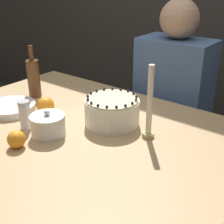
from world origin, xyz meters
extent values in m
cube|color=tan|center=(0.00, 0.00, 0.73)|extent=(1.38, 1.02, 0.03)
cylinder|color=tan|center=(-0.63, 0.45, 0.36)|extent=(0.07, 0.07, 0.71)
cylinder|color=white|center=(0.09, 0.14, 0.80)|extent=(0.23, 0.23, 0.11)
cylinder|color=beige|center=(0.09, 0.14, 0.86)|extent=(0.22, 0.22, 0.01)
sphere|color=#191E3D|center=(0.20, 0.14, 0.87)|extent=(0.01, 0.01, 0.01)
sphere|color=#191E3D|center=(0.19, 0.17, 0.87)|extent=(0.01, 0.01, 0.01)
sphere|color=#191E3D|center=(0.17, 0.21, 0.87)|extent=(0.01, 0.01, 0.01)
sphere|color=#191E3D|center=(0.14, 0.23, 0.87)|extent=(0.01, 0.01, 0.01)
sphere|color=#191E3D|center=(0.10, 0.24, 0.87)|extent=(0.01, 0.01, 0.01)
sphere|color=#191E3D|center=(0.07, 0.24, 0.87)|extent=(0.01, 0.01, 0.01)
sphere|color=#191E3D|center=(0.03, 0.22, 0.87)|extent=(0.01, 0.01, 0.01)
sphere|color=#191E3D|center=(0.01, 0.19, 0.87)|extent=(0.01, 0.01, 0.01)
sphere|color=#191E3D|center=(-0.01, 0.16, 0.87)|extent=(0.01, 0.01, 0.01)
sphere|color=#191E3D|center=(-0.01, 0.12, 0.87)|extent=(0.01, 0.01, 0.01)
sphere|color=#191E3D|center=(0.01, 0.08, 0.87)|extent=(0.01, 0.01, 0.01)
sphere|color=#191E3D|center=(0.03, 0.05, 0.87)|extent=(0.01, 0.01, 0.01)
sphere|color=#191E3D|center=(0.07, 0.04, 0.87)|extent=(0.01, 0.01, 0.01)
sphere|color=#191E3D|center=(0.10, 0.03, 0.87)|extent=(0.01, 0.01, 0.01)
sphere|color=#191E3D|center=(0.14, 0.04, 0.87)|extent=(0.01, 0.01, 0.01)
sphere|color=#191E3D|center=(0.17, 0.07, 0.87)|extent=(0.01, 0.01, 0.01)
sphere|color=#191E3D|center=(0.19, 0.10, 0.87)|extent=(0.01, 0.01, 0.01)
cylinder|color=silver|center=(-0.04, -0.10, 0.78)|extent=(0.14, 0.14, 0.07)
cylinder|color=silver|center=(-0.04, -0.10, 0.82)|extent=(0.14, 0.14, 0.01)
sphere|color=silver|center=(-0.04, -0.10, 0.84)|extent=(0.02, 0.02, 0.02)
cylinder|color=white|center=(-0.16, -0.12, 0.80)|extent=(0.05, 0.05, 0.11)
cylinder|color=silver|center=(-0.16, -0.12, 0.86)|extent=(0.05, 0.05, 0.02)
cylinder|color=silver|center=(-0.37, -0.05, 0.75)|extent=(0.24, 0.24, 0.01)
cylinder|color=silver|center=(-0.37, -0.05, 0.76)|extent=(0.24, 0.24, 0.01)
cylinder|color=silver|center=(-0.37, -0.05, 0.76)|extent=(0.24, 0.24, 0.01)
cylinder|color=silver|center=(-0.37, -0.05, 0.77)|extent=(0.24, 0.24, 0.01)
cylinder|color=tan|center=(0.28, 0.13, 0.75)|extent=(0.05, 0.05, 0.02)
cylinder|color=silver|center=(0.28, 0.13, 0.90)|extent=(0.02, 0.02, 0.28)
cylinder|color=brown|center=(-0.42, 0.14, 0.84)|extent=(0.06, 0.06, 0.19)
cylinder|color=brown|center=(-0.42, 0.14, 0.98)|extent=(0.02, 0.02, 0.08)
sphere|color=orange|center=(-0.06, -0.24, 0.78)|extent=(0.07, 0.07, 0.07)
sphere|color=orange|center=(-0.21, 0.03, 0.78)|extent=(0.08, 0.08, 0.08)
cube|color=#595960|center=(0.09, 0.71, 0.23)|extent=(0.34, 0.34, 0.45)
cube|color=#4C6B99|center=(0.09, 0.71, 0.73)|extent=(0.40, 0.24, 0.57)
sphere|color=tan|center=(0.09, 0.71, 1.12)|extent=(0.21, 0.21, 0.21)
camera|label=1|loc=(0.84, -0.82, 1.35)|focal=50.00mm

